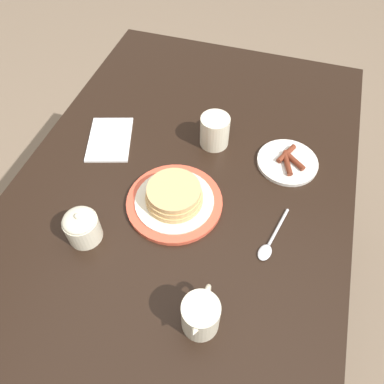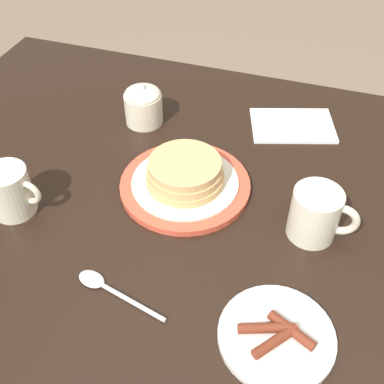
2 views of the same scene
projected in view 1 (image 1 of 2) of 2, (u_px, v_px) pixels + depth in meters
name	position (u px, v px, depth m)	size (l,w,h in m)	color
ground_plane	(186.00, 297.00, 1.51)	(8.00, 8.00, 0.00)	#7A6651
dining_table	(183.00, 215.00, 1.03)	(1.28, 0.83, 0.73)	black
pancake_plate	(172.00, 198.00, 0.88)	(0.23, 0.23, 0.06)	#DB5138
side_plate_bacon	(288.00, 162.00, 0.97)	(0.16, 0.16, 0.02)	silver
coffee_mug	(215.00, 130.00, 0.99)	(0.11, 0.08, 0.09)	beige
creamer_pitcher	(201.00, 316.00, 0.69)	(0.11, 0.07, 0.09)	beige
sugar_bowl	(82.00, 226.00, 0.81)	(0.08, 0.08, 0.09)	beige
napkin	(110.00, 139.00, 1.03)	(0.19, 0.16, 0.01)	white
spoon	(270.00, 243.00, 0.83)	(0.15, 0.05, 0.01)	silver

